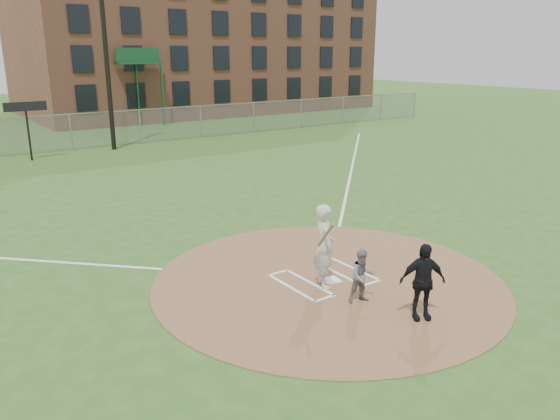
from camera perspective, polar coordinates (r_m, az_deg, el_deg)
ground at (r=13.32m, az=5.02°, el=-7.36°), size 140.00×140.00×0.00m
dirt_circle at (r=13.31m, az=5.02°, el=-7.32°), size 8.40×8.40×0.02m
home_plate at (r=13.26m, az=5.35°, el=-7.32°), size 0.46×0.46×0.03m
foul_line_first at (r=25.48m, az=7.46°, el=4.09°), size 17.04×17.04×0.01m
catcher at (r=12.08m, az=8.60°, el=-6.83°), size 0.69×0.60×1.20m
umpire at (r=11.53m, az=14.65°, el=-7.24°), size 1.02×0.81×1.62m
batters_boxes at (r=13.41m, az=4.61°, el=-7.06°), size 2.08×1.88×0.01m
batter_at_plate at (r=12.62m, az=4.65°, el=-3.74°), size 0.73×1.13×1.98m
outfield_fence at (r=32.53m, az=-21.01°, el=7.61°), size 56.08×0.08×2.03m
brick_warehouse at (r=52.99m, az=-8.85°, el=18.46°), size 30.00×17.17×15.00m
light_pole at (r=31.87m, az=-17.95°, el=17.85°), size 1.20×0.30×12.22m
scoreboard_sign at (r=30.09m, az=-25.01°, el=9.18°), size 2.00×0.10×2.93m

